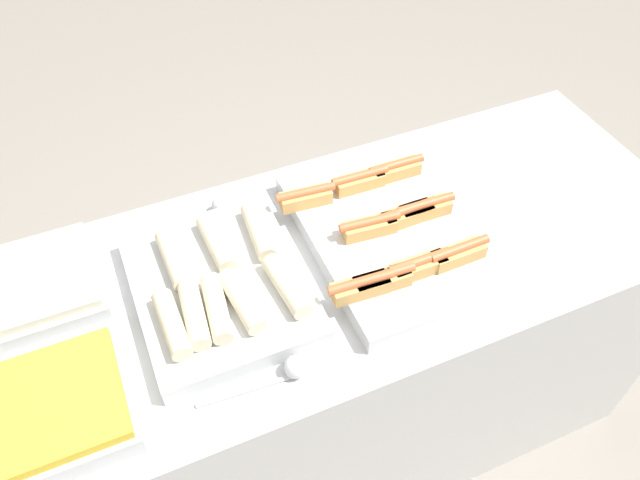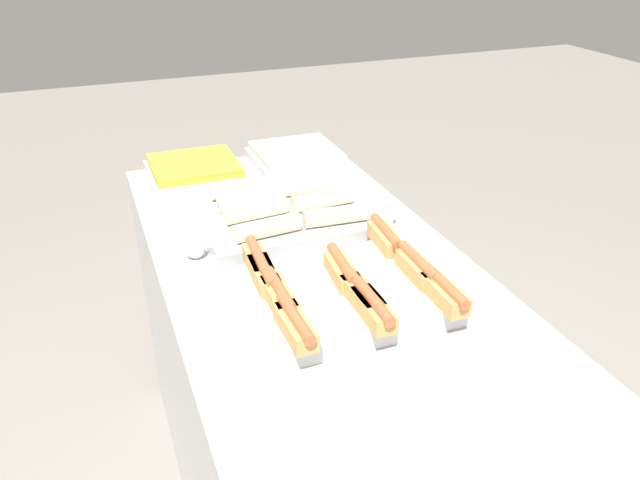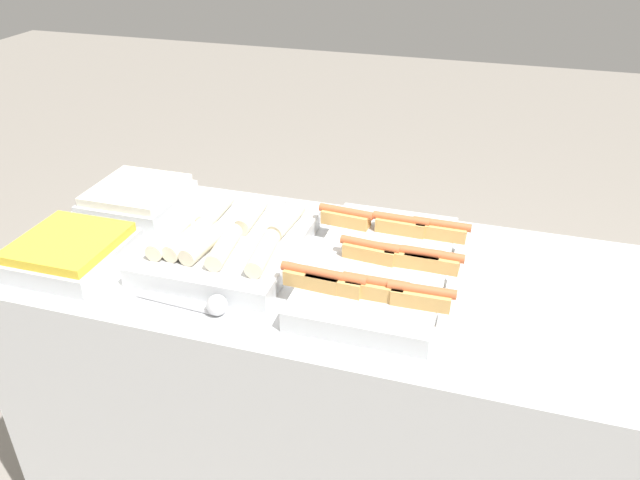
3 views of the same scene
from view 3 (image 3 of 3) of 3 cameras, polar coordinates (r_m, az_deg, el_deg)
The scene contains 7 objects.
counter at distance 1.85m, azimuth 2.65°, elevation -14.96°, with size 1.77×0.71×0.92m.
tray_hotdogs at distance 1.53m, azimuth 5.57°, elevation -2.32°, with size 0.40×0.55×0.10m.
tray_wraps at distance 1.64m, azimuth -8.31°, elevation -0.16°, with size 0.37×0.45×0.09m.
tray_side_front at distance 1.70m, azimuth -21.89°, elevation -0.97°, with size 0.26×0.27×0.07m.
tray_side_back at distance 1.93m, azimuth -16.33°, elevation 3.74°, with size 0.26×0.27×0.07m.
serving_spoon_near at distance 1.43m, azimuth -9.98°, elevation -5.87°, with size 0.24×0.05×0.05m.
serving_spoon_far at distance 1.83m, azimuth -3.11°, elevation 3.06°, with size 0.24×0.05×0.05m.
Camera 3 is at (0.30, -1.28, 1.77)m, focal length 35.00 mm.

